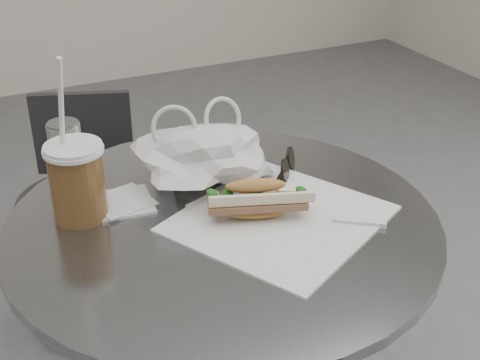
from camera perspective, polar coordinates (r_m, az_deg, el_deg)
name	(u,v)px	position (r m, az deg, el deg)	size (l,w,h in m)	color
cafe_table	(225,339)	(1.33, -1.33, -13.39)	(0.76, 0.76, 0.74)	slate
chair_far	(88,230)	(1.99, -12.85, -4.20)	(0.37, 0.40, 0.68)	#303032
sandwich_paper	(280,218)	(1.17, 3.39, -3.29)	(0.33, 0.31, 0.00)	white
banh_mi	(256,200)	(1.15, 1.42, -1.69)	(0.22, 0.15, 0.07)	#A77C3F
iced_coffee	(77,180)	(1.17, -13.74, -0.01)	(0.10, 0.10, 0.30)	brown
sunglasses	(287,166)	(1.31, 4.00, 1.22)	(0.08, 0.09, 0.05)	black
plastic_bag	(204,158)	(1.24, -3.08, 1.85)	(0.24, 0.18, 0.12)	silver
napkin_stack	(122,202)	(1.23, -10.01, -1.89)	(0.12, 0.12, 0.01)	white
drink_can	(66,152)	(1.31, -14.60, 2.36)	(0.06, 0.06, 0.12)	#508A58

